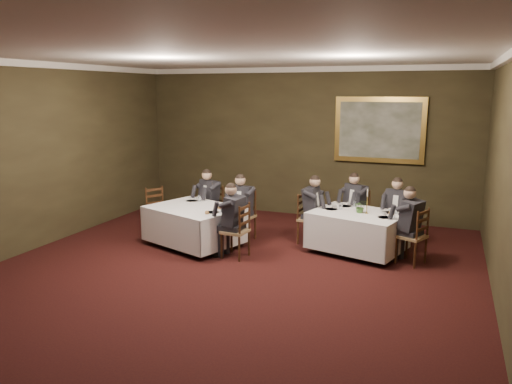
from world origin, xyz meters
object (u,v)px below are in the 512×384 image
Objects in this scene: table_second at (195,223)px; chair_sec_endleft at (160,222)px; diner_main_endleft at (310,218)px; diner_main_endright at (412,235)px; diner_main_backright at (397,220)px; chair_sec_endright at (236,242)px; chair_sec_backright at (243,226)px; painting at (379,130)px; diner_sec_backright at (243,215)px; diner_sec_endright at (235,230)px; chair_main_endleft at (309,229)px; chair_main_endright at (411,248)px; chair_main_backleft at (355,224)px; chair_main_backright at (396,231)px; chair_sec_backleft at (211,219)px; diner_sec_backleft at (210,208)px; centerpiece at (360,206)px; table_main at (357,229)px; diner_main_backleft at (355,214)px; candlestick at (367,204)px.

table_second is 1.10m from chair_sec_endleft.
diner_main_endright is (1.96, -0.53, 0.00)m from diner_main_endleft.
diner_main_backright is 3.16m from chair_sec_endright.
chair_sec_endleft is at bearing 17.19° from chair_sec_backright.
chair_sec_backright is 0.51× the size of painting.
diner_sec_backright is 1.00× the size of diner_sec_endright.
chair_main_endleft is 2.05m from chair_main_endright.
diner_main_backright reaches higher than chair_main_backleft.
chair_main_backright and chair_main_endleft have the same top height.
chair_main_endleft reaches higher than table_second.
diner_main_backright is 1.35× the size of chair_sec_backleft.
chair_main_endleft is at bearing -90.00° from diner_main_endleft.
chair_sec_endleft is (-0.88, -0.61, -0.23)m from diner_sec_backleft.
chair_sec_backleft is 4.21m from painting.
chair_sec_backright is 4.00× the size of centerpiece.
diner_sec_endright is at bearing 47.07° from diner_main_backright.
diner_sec_endright is 5.37× the size of centerpiece.
painting is at bearing 44.56° from chair_main_endright.
chair_sec_backright is (-3.28, 0.24, 0.00)m from chair_main_endright.
chair_main_backright is at bearing -158.85° from diner_sec_backright.
chair_sec_backleft is at bearing -86.01° from diner_main_endleft.
chair_sec_backleft is 1.00× the size of chair_sec_backright.
table_main is 3.17m from chair_sec_backleft.
chair_main_endleft is 1.00× the size of chair_main_endright.
table_second is 3.25m from diner_main_backleft.
diner_main_endleft is 1.69m from diner_sec_endright.
painting is (1.99, 3.44, 1.82)m from chair_sec_endright.
diner_main_endleft and diner_sec_endright have the same top height.
chair_main_backleft is 2.15× the size of candlestick.
candlestick is at bearing -172.13° from diner_sec_backright.
chair_main_endright is (1.97, -0.53, -0.23)m from diner_main_endleft.
diner_main_backleft is at bearing -0.87° from chair_main_backright.
chair_main_endleft is (-1.62, -0.41, -0.23)m from diner_main_backright.
chair_sec_endright is at bearing -19.36° from table_second.
chair_main_backright is at bearing -90.00° from diner_main_backright.
chair_main_endleft is 0.74× the size of diner_sec_endright.
chair_sec_backright is at bearing 27.41° from chair_main_backright.
diner_main_endleft is 1.35m from diner_sec_backright.
chair_main_backleft is at bearing -148.28° from diner_sec_backright.
diner_main_backright reaches higher than chair_sec_endright.
diner_main_endright is 2.89× the size of candlestick.
diner_main_endleft reaches higher than table_main.
diner_main_backright and diner_sec_backright have the same top height.
chair_main_backleft is 2.30m from chair_sec_backright.
chair_main_endright is 5.03m from chair_sec_endleft.
chair_main_backleft is at bearing 30.00° from table_second.
chair_main_endleft is at bearing -32.30° from chair_sec_endright.
table_main is 1.04m from chair_main_endright.
diner_main_endleft is 1.69m from chair_sec_endright.
diner_sec_endright is at bearing 112.75° from diner_sec_backright.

